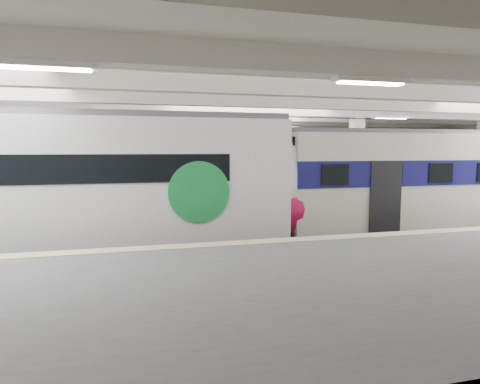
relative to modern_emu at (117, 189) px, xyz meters
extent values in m
cube|color=black|center=(5.26, 0.00, -2.36)|extent=(36.00, 24.00, 0.10)
cube|color=silver|center=(5.26, 0.00, 3.24)|extent=(36.00, 24.00, 0.20)
cube|color=beige|center=(5.26, 10.00, 0.44)|extent=(30.00, 0.10, 5.50)
cube|color=#525254|center=(5.26, -6.50, -1.76)|extent=(30.00, 7.00, 1.10)
cube|color=beige|center=(5.26, -3.25, -1.20)|extent=(30.00, 0.50, 0.02)
cube|color=beige|center=(2.26, 3.00, 0.44)|extent=(0.50, 0.50, 5.50)
cube|color=beige|center=(10.26, 3.00, 0.44)|extent=(0.50, 0.50, 5.50)
cube|color=beige|center=(5.26, 0.00, 2.94)|extent=(30.00, 18.00, 0.50)
cube|color=#59544C|center=(5.26, 0.00, -2.23)|extent=(30.00, 1.52, 0.16)
cube|color=#59544C|center=(5.26, 5.50, -2.23)|extent=(30.00, 1.52, 0.16)
cylinder|color=black|center=(5.26, 0.00, 2.39)|extent=(30.00, 0.03, 0.03)
cylinder|color=black|center=(5.26, 5.50, 2.39)|extent=(30.00, 0.03, 0.03)
cube|color=white|center=(5.26, -2.00, 2.61)|extent=(26.00, 8.40, 0.12)
cube|color=white|center=(-1.32, 0.00, 0.19)|extent=(13.37, 2.98, 4.01)
ellipsoid|color=white|center=(5.37, 0.00, 0.19)|extent=(2.37, 2.92, 3.93)
ellipsoid|color=#C61044|center=(5.49, 0.00, -0.69)|extent=(2.51, 2.98, 2.41)
cylinder|color=#198E3D|center=(2.43, -1.52, -0.01)|extent=(1.85, 0.06, 1.85)
cube|color=#4C4C51|center=(-1.32, 0.00, 2.30)|extent=(13.37, 2.45, 0.20)
cube|color=black|center=(-1.32, 0.00, -1.96)|extent=(13.37, 2.09, 0.70)
cube|color=beige|center=(12.01, 0.00, 0.00)|extent=(12.76, 2.80, 3.63)
cube|color=#131356|center=(12.01, 0.00, 0.44)|extent=(12.80, 2.86, 0.88)
cube|color=#B2250B|center=(5.59, 0.00, -0.51)|extent=(0.08, 2.38, 2.00)
cube|color=black|center=(5.59, 0.00, 1.02)|extent=(0.08, 2.24, 1.31)
cube|color=#4C4C51|center=(12.01, 0.00, 1.90)|extent=(12.76, 2.18, 0.16)
cube|color=black|center=(12.01, 0.00, -1.96)|extent=(12.76, 1.96, 0.70)
cube|color=white|center=(0.72, 5.50, 0.17)|extent=(14.62, 3.04, 3.96)
cube|color=#198E3D|center=(0.72, 5.50, 0.69)|extent=(14.66, 3.11, 0.83)
cube|color=#4C4C51|center=(0.72, 5.50, 2.25)|extent=(14.62, 2.52, 0.16)
cube|color=black|center=(0.72, 5.50, -2.01)|extent=(14.62, 2.73, 0.60)
camera|label=1|loc=(0.69, -13.33, 1.25)|focal=30.00mm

